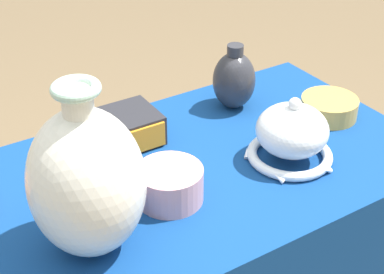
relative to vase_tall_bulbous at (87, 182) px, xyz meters
name	(u,v)px	position (x,y,z in m)	size (l,w,h in m)	color
display_table	(175,215)	(0.23, 0.10, -0.24)	(1.16, 0.60, 0.77)	#38383D
vase_tall_bulbous	(87,182)	(0.00, 0.00, 0.00)	(0.20, 0.20, 0.33)	white
vase_dome_bell	(292,136)	(0.48, 0.03, -0.08)	(0.19, 0.20, 0.15)	white
mosaic_tile_box	(128,128)	(0.21, 0.28, -0.11)	(0.14, 0.13, 0.07)	#232328
jar_round_charcoal	(234,80)	(0.51, 0.29, -0.07)	(0.11, 0.11, 0.17)	#2D2D33
pot_squat_rose	(170,184)	(0.19, 0.04, -0.11)	(0.13, 0.13, 0.07)	#D19399
pot_squat_ochre	(329,107)	(0.68, 0.12, -0.12)	(0.14, 0.14, 0.05)	gold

